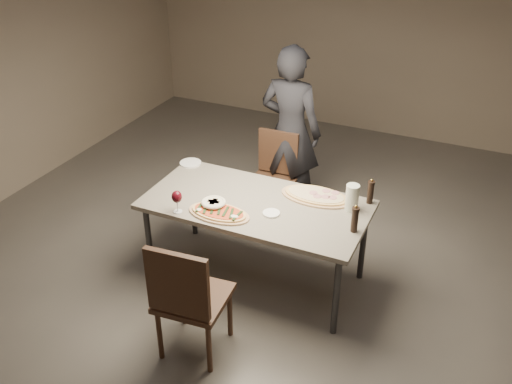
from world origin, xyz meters
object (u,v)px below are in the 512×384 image
at_px(bread_basket, 214,204).
at_px(carafe, 352,198).
at_px(pepper_mill_left, 355,219).
at_px(zucchini_pizza, 219,213).
at_px(chair_near, 187,295).
at_px(dining_table, 256,209).
at_px(chair_far, 274,172).
at_px(diner, 290,131).
at_px(ham_pizza, 316,196).

height_order(bread_basket, carafe, carafe).
bearing_deg(carafe, pepper_mill_left, -69.94).
bearing_deg(zucchini_pizza, chair_near, -95.39).
bearing_deg(zucchini_pizza, dining_table, 40.45).
bearing_deg(chair_far, dining_table, 102.82).
distance_m(carafe, chair_near, 1.49).
height_order(dining_table, chair_near, chair_near).
height_order(bread_basket, chair_near, chair_near).
bearing_deg(dining_table, pepper_mill_left, -4.74).
bearing_deg(chair_near, chair_far, 90.80).
bearing_deg(diner, bread_basket, 89.68).
distance_m(zucchini_pizza, carafe, 1.04).
xyz_separation_m(ham_pizza, bread_basket, (-0.68, -0.50, 0.03)).
bearing_deg(diner, dining_table, 101.73).
xyz_separation_m(dining_table, carafe, (0.73, 0.22, 0.17)).
distance_m(ham_pizza, pepper_mill_left, 0.55).
bearing_deg(zucchini_pizza, carafe, 12.86).
height_order(zucchini_pizza, chair_near, chair_near).
bearing_deg(carafe, bread_basket, -156.27).
xyz_separation_m(pepper_mill_left, chair_near, (-0.88, -0.95, -0.30)).
bearing_deg(ham_pizza, chair_near, -114.08).
height_order(bread_basket, pepper_mill_left, pepper_mill_left).
relative_size(zucchini_pizza, bread_basket, 2.60).
bearing_deg(bread_basket, chair_far, 89.18).
bearing_deg(diner, pepper_mill_left, 131.62).
height_order(pepper_mill_left, chair_far, pepper_mill_left).
bearing_deg(bread_basket, dining_table, 39.18).
height_order(dining_table, diner, diner).
bearing_deg(carafe, ham_pizza, 168.82).
bearing_deg(zucchini_pizza, bread_basket, 126.51).
bearing_deg(chair_far, bread_basket, 87.52).
xyz_separation_m(pepper_mill_left, chair_far, (-1.08, 1.04, -0.35)).
height_order(pepper_mill_left, carafe, pepper_mill_left).
height_order(dining_table, pepper_mill_left, pepper_mill_left).
distance_m(dining_table, carafe, 0.78).
xyz_separation_m(zucchini_pizza, ham_pizza, (0.60, 0.56, -0.00)).
xyz_separation_m(zucchini_pizza, chair_far, (-0.06, 1.25, -0.27)).
relative_size(dining_table, chair_near, 1.82).
distance_m(zucchini_pizza, ham_pizza, 0.82).
distance_m(chair_near, chair_far, 2.00).
relative_size(bread_basket, diner, 0.11).
xyz_separation_m(zucchini_pizza, diner, (0.01, 1.48, 0.09)).
height_order(dining_table, chair_far, chair_far).
bearing_deg(carafe, dining_table, -163.26).
distance_m(dining_table, chair_far, 1.02).
bearing_deg(chair_near, ham_pizza, 65.53).
distance_m(bread_basket, carafe, 1.09).
bearing_deg(chair_near, diner, 88.43).
distance_m(dining_table, pepper_mill_left, 0.85).
xyz_separation_m(carafe, chair_far, (-0.98, 0.75, -0.36)).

